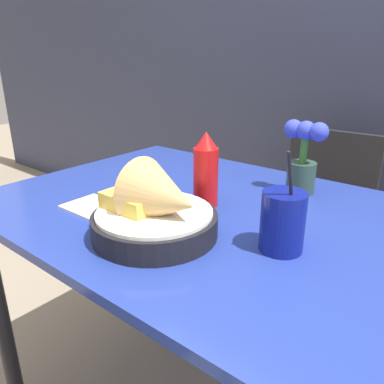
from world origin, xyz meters
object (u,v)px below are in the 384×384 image
Objects in this scene: ketchup_bottle at (206,171)px; flower_vase at (303,158)px; food_basket at (158,212)px; chair_far_window at (320,208)px; drink_cup at (282,223)px.

flower_vase is at bearing 58.55° from ketchup_bottle.
food_basket is at bearing -104.79° from flower_vase.
chair_far_window is 2.94× the size of food_basket.
flower_vase reaches higher than ketchup_bottle.
drink_cup reaches higher than food_basket.
chair_far_window is 0.88m from ketchup_bottle.
drink_cup is 1.04× the size of flower_vase.
chair_far_window is 4.13× the size of ketchup_bottle.
chair_far_window is 1.07m from food_basket.
food_basket is at bearing -81.65° from ketchup_bottle.
food_basket is at bearing -90.34° from chair_far_window.
chair_far_window is at bearing 104.49° from drink_cup.
food_basket is 1.33× the size of flower_vase.
food_basket is 1.28× the size of drink_cup.
ketchup_bottle is (-0.04, -0.80, 0.36)m from chair_far_window.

